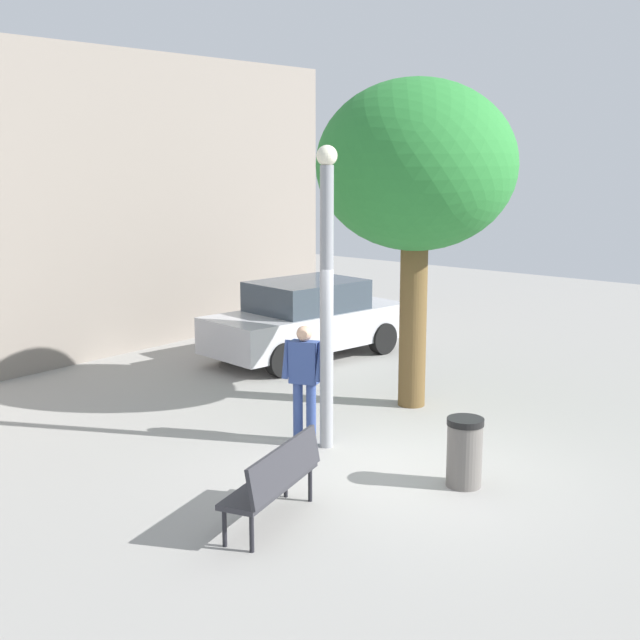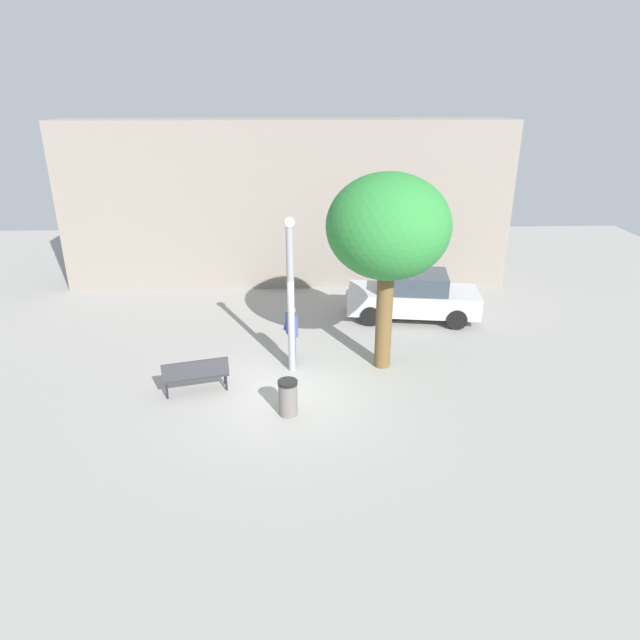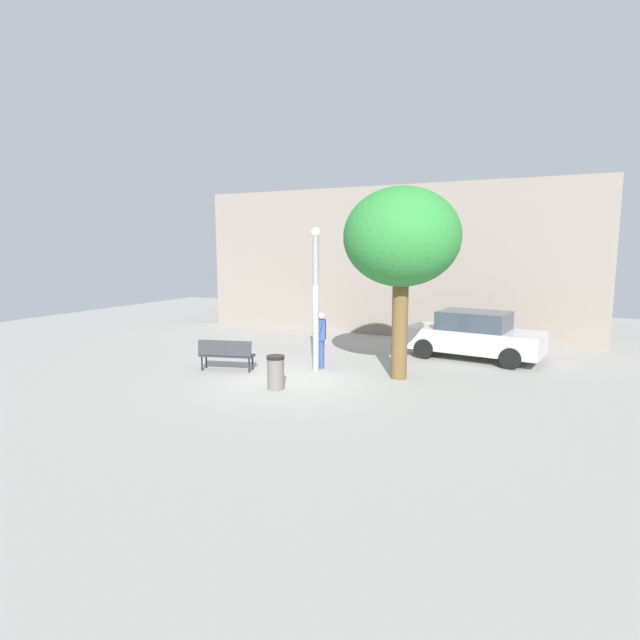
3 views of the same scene
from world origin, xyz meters
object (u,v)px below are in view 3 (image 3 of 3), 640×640
object	(u,v)px
plaza_tree	(402,239)
trash_bin	(276,372)
person_by_lamppost	(322,336)
parked_car_silver	(474,335)
park_bench	(226,353)
lamppost	(316,295)

from	to	relation	value
plaza_tree	trash_bin	xyz separation A→B (m)	(-2.52, -2.39, -3.36)
person_by_lamppost	parked_car_silver	xyz separation A→B (m)	(3.92, 3.20, -0.19)
person_by_lamppost	trash_bin	world-z (taller)	person_by_lamppost
parked_car_silver	trash_bin	bearing A→B (deg)	-124.46
plaza_tree	trash_bin	size ratio (longest dim) A/B	5.98
park_bench	trash_bin	world-z (taller)	park_bench
lamppost	parked_car_silver	world-z (taller)	lamppost
person_by_lamppost	plaza_tree	size ratio (longest dim) A/B	0.32
park_bench	lamppost	bearing A→B (deg)	26.19
lamppost	plaza_tree	world-z (taller)	plaza_tree
person_by_lamppost	lamppost	bearing A→B (deg)	-89.79
park_bench	trash_bin	distance (m)	2.51
parked_car_silver	lamppost	bearing A→B (deg)	-137.43
plaza_tree	parked_car_silver	bearing A→B (deg)	66.74
park_bench	parked_car_silver	bearing A→B (deg)	37.19
parked_car_silver	trash_bin	distance (m)	7.05
person_by_lamppost	parked_car_silver	world-z (taller)	person_by_lamppost
lamppost	park_bench	bearing A→B (deg)	-153.81
person_by_lamppost	park_bench	xyz separation A→B (m)	(-2.34, -1.55, -0.42)
person_by_lamppost	plaza_tree	world-z (taller)	plaza_tree
lamppost	parked_car_silver	xyz separation A→B (m)	(3.91, 3.60, -1.46)
park_bench	plaza_tree	xyz separation A→B (m)	(4.79, 1.33, 3.25)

